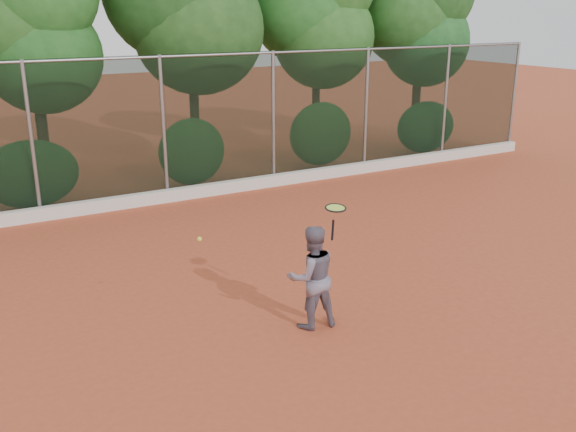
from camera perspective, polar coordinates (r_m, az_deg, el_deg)
ground at (r=10.25m, az=2.81°, el=-8.17°), size 80.00×80.00×0.00m
concrete_curb at (r=15.99m, az=-10.44°, el=1.82°), size 24.00×0.20×0.30m
tennis_player at (r=9.39m, az=2.12°, el=-5.43°), size 0.84×0.69×1.57m
chainlink_fence at (r=15.78m, az=-11.01°, el=7.95°), size 24.09×0.09×3.50m
foliage_backdrop at (r=17.29m, az=-15.59°, el=16.96°), size 23.70×3.63×7.55m
tennis_racket at (r=9.12m, az=4.22°, el=0.49°), size 0.37×0.37×0.54m
tennis_ball_in_flight at (r=8.60m, az=-7.88°, el=-2.04°), size 0.06×0.06×0.06m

